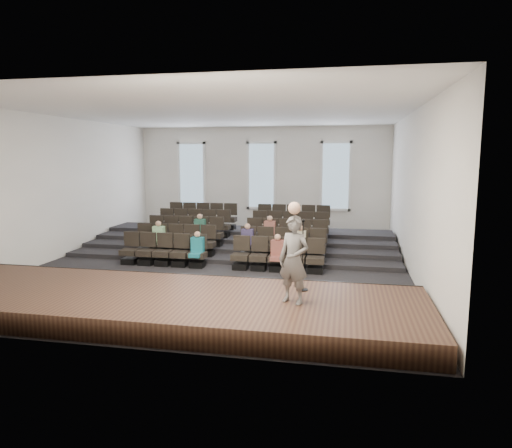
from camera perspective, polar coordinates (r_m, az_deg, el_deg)
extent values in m
plane|color=black|center=(15.54, -4.06, -5.00)|extent=(14.00, 14.00, 0.00)
cube|color=white|center=(15.18, -4.27, 13.73)|extent=(12.00, 14.00, 0.02)
cube|color=white|center=(21.99, 0.72, 5.56)|extent=(12.00, 0.04, 5.00)
cube|color=white|center=(8.62, -16.63, 0.71)|extent=(12.00, 0.04, 5.00)
cube|color=white|center=(17.73, -23.33, 4.18)|extent=(0.04, 14.00, 5.00)
cube|color=white|center=(14.74, 19.07, 3.68)|extent=(0.04, 14.00, 5.00)
cube|color=#462D1E|center=(10.82, -11.32, -9.80)|extent=(11.80, 3.60, 0.50)
cube|color=black|center=(12.40, -8.17, -7.35)|extent=(11.80, 0.06, 0.52)
cube|color=black|center=(17.72, -2.08, -3.06)|extent=(11.80, 4.80, 0.15)
cube|color=black|center=(18.21, -1.70, -2.50)|extent=(11.80, 3.75, 0.30)
cube|color=black|center=(18.69, -1.34, -1.98)|extent=(11.80, 2.70, 0.45)
cube|color=black|center=(19.19, -1.00, -1.48)|extent=(11.80, 1.65, 0.60)
cube|color=black|center=(16.07, -15.49, -4.47)|extent=(0.47, 0.43, 0.20)
cube|color=black|center=(16.01, -15.53, -3.39)|extent=(0.55, 0.50, 0.19)
cube|color=black|center=(16.12, -15.25, -1.81)|extent=(0.55, 0.08, 0.50)
cube|color=black|center=(15.82, -13.54, -4.60)|extent=(0.47, 0.43, 0.20)
cube|color=black|center=(15.75, -13.58, -3.50)|extent=(0.55, 0.50, 0.19)
cube|color=black|center=(15.86, -13.31, -1.90)|extent=(0.55, 0.08, 0.50)
cube|color=black|center=(15.58, -11.53, -4.74)|extent=(0.47, 0.43, 0.20)
cube|color=black|center=(15.51, -11.56, -3.62)|extent=(0.55, 0.50, 0.19)
cube|color=black|center=(15.62, -11.31, -2.00)|extent=(0.55, 0.08, 0.50)
cube|color=black|center=(15.36, -9.45, -4.87)|extent=(0.47, 0.43, 0.20)
cube|color=black|center=(15.29, -9.48, -3.74)|extent=(0.55, 0.50, 0.19)
cube|color=black|center=(15.40, -9.24, -2.09)|extent=(0.55, 0.08, 0.50)
cube|color=black|center=(15.16, -7.32, -5.00)|extent=(0.47, 0.43, 0.20)
cube|color=black|center=(15.09, -7.34, -3.85)|extent=(0.55, 0.50, 0.19)
cube|color=black|center=(15.21, -7.12, -2.18)|extent=(0.55, 0.08, 0.50)
cube|color=black|center=(14.77, -1.96, -5.29)|extent=(0.47, 0.43, 0.20)
cube|color=black|center=(14.70, -1.97, -4.12)|extent=(0.55, 0.50, 0.19)
cube|color=black|center=(14.82, -1.79, -2.40)|extent=(0.55, 0.08, 0.50)
cube|color=black|center=(14.65, 0.34, -5.40)|extent=(0.47, 0.43, 0.20)
cube|color=black|center=(14.58, 0.34, -4.22)|extent=(0.55, 0.50, 0.19)
cube|color=black|center=(14.70, 0.49, -2.49)|extent=(0.55, 0.08, 0.50)
cube|color=black|center=(14.55, 2.67, -5.51)|extent=(0.47, 0.43, 0.20)
cube|color=black|center=(14.48, 2.68, -4.32)|extent=(0.55, 0.50, 0.19)
cube|color=black|center=(14.60, 2.81, -2.57)|extent=(0.55, 0.08, 0.50)
cube|color=black|center=(14.48, 5.03, -5.61)|extent=(0.47, 0.43, 0.20)
cube|color=black|center=(14.41, 5.04, -4.41)|extent=(0.55, 0.50, 0.19)
cube|color=black|center=(14.52, 5.15, -2.65)|extent=(0.55, 0.08, 0.50)
cube|color=black|center=(14.43, 7.41, -5.69)|extent=(0.47, 0.43, 0.20)
cube|color=black|center=(14.36, 7.43, -4.49)|extent=(0.55, 0.50, 0.19)
cube|color=black|center=(14.48, 7.52, -2.73)|extent=(0.55, 0.08, 0.50)
cube|color=black|center=(16.96, -13.92, -3.22)|extent=(0.47, 0.43, 0.20)
cube|color=black|center=(16.91, -13.95, -2.19)|extent=(0.55, 0.50, 0.19)
cube|color=black|center=(17.02, -13.70, -0.71)|extent=(0.55, 0.08, 0.50)
cube|color=black|center=(16.72, -12.05, -3.32)|extent=(0.47, 0.43, 0.20)
cube|color=black|center=(16.66, -12.08, -2.28)|extent=(0.55, 0.50, 0.19)
cube|color=black|center=(16.78, -11.84, -0.78)|extent=(0.55, 0.08, 0.50)
cube|color=black|center=(16.50, -10.13, -3.43)|extent=(0.47, 0.43, 0.20)
cube|color=black|center=(16.43, -10.16, -2.37)|extent=(0.55, 0.50, 0.19)
cube|color=black|center=(16.56, -9.93, -0.85)|extent=(0.55, 0.08, 0.50)
cube|color=black|center=(16.29, -8.16, -3.53)|extent=(0.47, 0.43, 0.20)
cube|color=black|center=(16.23, -8.19, -2.46)|extent=(0.55, 0.50, 0.19)
cube|color=black|center=(16.35, -7.97, -0.92)|extent=(0.55, 0.08, 0.50)
cube|color=black|center=(16.10, -6.14, -3.64)|extent=(0.47, 0.43, 0.20)
cube|color=black|center=(16.04, -6.16, -2.55)|extent=(0.55, 0.50, 0.19)
cube|color=black|center=(16.16, -5.96, -0.99)|extent=(0.55, 0.08, 0.50)
cube|color=black|center=(15.74, -1.09, -3.87)|extent=(0.47, 0.43, 0.20)
cube|color=black|center=(15.67, -1.09, -2.77)|extent=(0.55, 0.50, 0.19)
cube|color=black|center=(15.80, -0.93, -1.16)|extent=(0.55, 0.08, 0.50)
cube|color=black|center=(15.62, 1.07, -3.96)|extent=(0.47, 0.43, 0.20)
cube|color=black|center=(15.56, 1.07, -2.85)|extent=(0.55, 0.50, 0.19)
cube|color=black|center=(15.69, 1.21, -1.23)|extent=(0.55, 0.08, 0.50)
cube|color=black|center=(15.53, 3.25, -4.05)|extent=(0.47, 0.43, 0.20)
cube|color=black|center=(15.46, 3.26, -2.93)|extent=(0.55, 0.50, 0.19)
cube|color=black|center=(15.59, 3.38, -1.30)|extent=(0.55, 0.08, 0.50)
cube|color=black|center=(15.46, 5.46, -4.13)|extent=(0.47, 0.43, 0.20)
cube|color=black|center=(15.40, 5.48, -3.01)|extent=(0.55, 0.50, 0.19)
cube|color=black|center=(15.53, 5.58, -1.37)|extent=(0.55, 0.08, 0.50)
cube|color=black|center=(15.41, 7.69, -4.21)|extent=(0.47, 0.43, 0.20)
cube|color=black|center=(15.35, 7.71, -3.08)|extent=(0.55, 0.50, 0.19)
cube|color=black|center=(15.48, 7.79, -1.44)|extent=(0.55, 0.08, 0.50)
cube|color=black|center=(17.87, -12.51, -2.09)|extent=(0.47, 0.42, 0.20)
cube|color=black|center=(17.82, -12.54, -1.11)|extent=(0.55, 0.50, 0.19)
cube|color=black|center=(17.95, -12.31, 0.29)|extent=(0.55, 0.08, 0.50)
cube|color=black|center=(17.64, -10.72, -2.18)|extent=(0.47, 0.42, 0.20)
cube|color=black|center=(17.59, -10.75, -1.18)|extent=(0.55, 0.50, 0.19)
cube|color=black|center=(17.72, -10.53, 0.23)|extent=(0.55, 0.08, 0.50)
cube|color=black|center=(17.43, -8.89, -2.26)|extent=(0.47, 0.42, 0.20)
cube|color=black|center=(17.37, -8.92, -1.26)|extent=(0.55, 0.50, 0.19)
cube|color=black|center=(17.51, -8.71, 0.18)|extent=(0.55, 0.08, 0.50)
cube|color=black|center=(17.23, -7.02, -2.34)|extent=(0.47, 0.42, 0.20)
cube|color=black|center=(17.18, -7.04, -1.33)|extent=(0.55, 0.50, 0.19)
cube|color=black|center=(17.31, -6.84, 0.13)|extent=(0.55, 0.08, 0.50)
cube|color=black|center=(17.06, -5.10, -2.42)|extent=(0.47, 0.42, 0.20)
cube|color=black|center=(17.00, -5.11, -1.40)|extent=(0.55, 0.50, 0.19)
cube|color=black|center=(17.14, -4.93, 0.07)|extent=(0.55, 0.08, 0.50)
cube|color=black|center=(16.71, -0.32, -2.62)|extent=(0.47, 0.42, 0.20)
cube|color=black|center=(16.65, -0.32, -1.57)|extent=(0.55, 0.50, 0.19)
cube|color=black|center=(16.79, -0.18, -0.07)|extent=(0.55, 0.08, 0.50)
cube|color=black|center=(16.60, 1.71, -2.69)|extent=(0.47, 0.42, 0.20)
cube|color=black|center=(16.55, 1.72, -1.64)|extent=(0.55, 0.50, 0.19)
cube|color=black|center=(16.68, 1.84, -0.13)|extent=(0.55, 0.08, 0.50)
cube|color=black|center=(16.52, 3.77, -2.77)|extent=(0.47, 0.42, 0.20)
cube|color=black|center=(16.46, 3.78, -1.71)|extent=(0.55, 0.50, 0.19)
cube|color=black|center=(16.60, 3.89, -0.19)|extent=(0.55, 0.08, 0.50)
cube|color=black|center=(16.45, 5.84, -2.84)|extent=(0.47, 0.42, 0.20)
cube|color=black|center=(16.39, 5.86, -1.78)|extent=(0.55, 0.50, 0.19)
cube|color=black|center=(16.53, 5.95, -0.25)|extent=(0.55, 0.08, 0.50)
cube|color=black|center=(16.41, 7.93, -2.91)|extent=(0.47, 0.42, 0.20)
cube|color=black|center=(16.35, 7.95, -1.84)|extent=(0.55, 0.50, 0.19)
cube|color=black|center=(16.49, 8.02, -0.31)|extent=(0.55, 0.08, 0.50)
cube|color=black|center=(18.80, -11.24, -1.08)|extent=(0.47, 0.42, 0.20)
cube|color=black|center=(18.75, -11.27, -0.14)|extent=(0.55, 0.50, 0.19)
cube|color=black|center=(18.89, -11.06, 1.18)|extent=(0.55, 0.08, 0.50)
cube|color=black|center=(18.58, -9.53, -1.14)|extent=(0.47, 0.42, 0.20)
cube|color=black|center=(18.53, -9.55, -0.20)|extent=(0.55, 0.50, 0.19)
cube|color=black|center=(18.67, -9.36, 1.14)|extent=(0.55, 0.08, 0.50)
cube|color=black|center=(18.38, -7.78, -1.21)|extent=(0.47, 0.42, 0.20)
cube|color=black|center=(18.33, -7.80, -0.25)|extent=(0.55, 0.50, 0.19)
cube|color=black|center=(18.47, -7.61, 1.10)|extent=(0.55, 0.08, 0.50)
cube|color=black|center=(18.19, -5.99, -1.27)|extent=(0.47, 0.42, 0.20)
cube|color=black|center=(18.14, -6.01, -0.31)|extent=(0.55, 0.50, 0.19)
cube|color=black|center=(18.28, -5.83, 1.06)|extent=(0.55, 0.08, 0.50)
cube|color=black|center=(18.02, -4.17, -1.34)|extent=(0.47, 0.42, 0.20)
cube|color=black|center=(17.97, -4.18, -0.37)|extent=(0.55, 0.50, 0.19)
cube|color=black|center=(18.12, -4.02, 1.01)|extent=(0.55, 0.08, 0.50)
cube|color=black|center=(17.70, 0.36, -1.50)|extent=(0.47, 0.42, 0.20)
cube|color=black|center=(17.65, 0.36, -0.51)|extent=(0.55, 0.50, 0.19)
cube|color=black|center=(17.79, 0.49, 0.90)|extent=(0.55, 0.08, 0.50)
cube|color=black|center=(17.59, 2.28, -1.57)|extent=(0.47, 0.42, 0.20)
cube|color=black|center=(17.54, 2.29, -0.57)|extent=(0.55, 0.50, 0.19)
cube|color=black|center=(17.69, 2.40, 0.85)|extent=(0.55, 0.08, 0.50)
cube|color=black|center=(17.51, 4.22, -1.63)|extent=(0.47, 0.42, 0.20)
cube|color=black|center=(17.46, 4.23, -0.63)|extent=(0.55, 0.50, 0.19)
cube|color=black|center=(17.61, 4.33, 0.80)|extent=(0.55, 0.08, 0.50)
cube|color=black|center=(17.45, 6.18, -1.69)|extent=(0.47, 0.42, 0.20)
cube|color=black|center=(17.40, 6.20, -0.69)|extent=(0.55, 0.50, 0.19)
cube|color=black|center=(17.55, 6.28, 0.74)|extent=(0.55, 0.08, 0.50)
cube|color=black|center=(17.41, 8.15, -1.75)|extent=(0.47, 0.42, 0.20)
cube|color=black|center=(17.36, 8.17, -0.75)|extent=(0.55, 0.50, 0.19)
cube|color=black|center=(17.51, 8.23, 0.69)|extent=(0.55, 0.08, 0.50)
cube|color=black|center=(19.74, -10.09, -0.16)|extent=(0.47, 0.42, 0.20)
cube|color=black|center=(19.69, -10.12, 0.74)|extent=(0.55, 0.50, 0.19)
cube|color=black|center=(19.84, -9.93, 1.99)|extent=(0.55, 0.08, 0.50)
cube|color=black|center=(19.53, -8.45, -0.21)|extent=(0.47, 0.42, 0.20)
cube|color=black|center=(19.48, -8.47, 0.69)|extent=(0.55, 0.50, 0.19)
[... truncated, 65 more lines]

